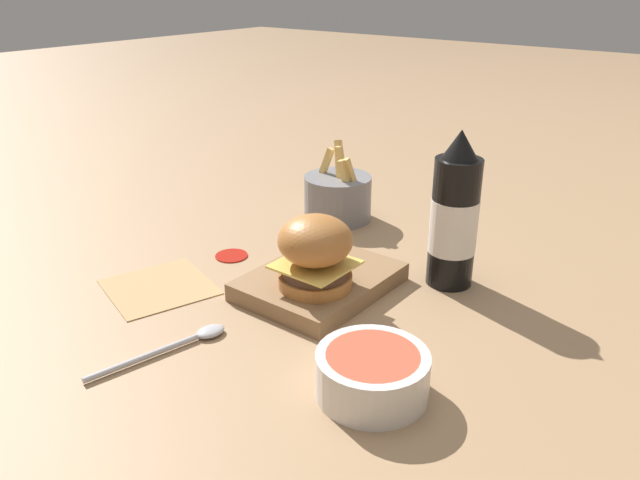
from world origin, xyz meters
name	(u,v)px	position (x,y,z in m)	size (l,w,h in m)	color
ground_plane	(368,283)	(0.00, 0.00, 0.00)	(6.00, 6.00, 0.00)	#9E7A56
serving_board	(320,281)	(-0.06, 0.04, 0.01)	(0.21, 0.16, 0.03)	olive
burger	(315,252)	(-0.09, 0.02, 0.07)	(0.10, 0.10, 0.10)	#AD6B33
ketchup_bottle	(454,218)	(0.07, -0.09, 0.10)	(0.07, 0.07, 0.22)	black
fries_basket	(338,197)	(0.17, 0.18, 0.04)	(0.12, 0.12, 0.14)	slate
side_bowl	(372,373)	(-0.21, -0.14, 0.03)	(0.12, 0.12, 0.05)	silver
spoon	(183,342)	(-0.27, 0.08, 0.01)	(0.17, 0.05, 0.01)	#B2B2B7
ketchup_puddle	(231,255)	(-0.06, 0.22, 0.00)	(0.05, 0.05, 0.00)	#B21E14
parchment_square	(159,287)	(-0.19, 0.22, 0.00)	(0.17, 0.17, 0.00)	tan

